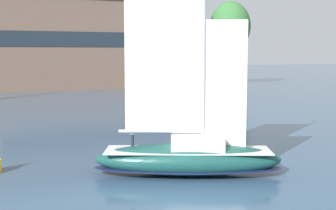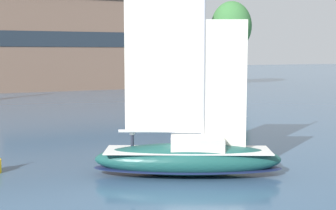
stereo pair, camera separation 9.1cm
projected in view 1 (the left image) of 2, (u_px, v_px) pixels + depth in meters
The scene contains 5 objects.
ground_plane at pixel (188, 175), 28.39m from camera, with size 400.00×400.00×0.00m, color #385675.
waterfront_building at pixel (93, 43), 95.83m from camera, with size 42.71×13.79×18.49m.
tree_shore_center at pixel (230, 27), 103.47m from camera, with size 9.00×9.00×18.52m.
sailboat_main at pixel (188, 155), 28.25m from camera, with size 11.71×7.62×15.67m.
sailboat_moored_mid_channel at pixel (207, 96), 73.65m from camera, with size 2.29×5.84×7.84m.
Camera 1 is at (-12.21, -24.92, 7.43)m, focal length 50.00 mm.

